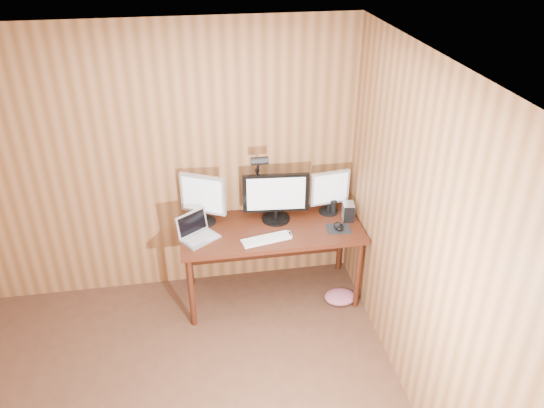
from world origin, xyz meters
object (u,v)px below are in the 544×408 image
object	(u,v)px
laptop	(197,232)
speaker	(333,208)
mouse	(339,227)
phone	(288,234)
monitor_center	(276,197)
keyboard	(266,239)
monitor_left	(203,198)
hard_drive	(348,211)
desk_lamp	(259,176)
desk	(270,235)
monitor_right	(330,191)

from	to	relation	value
laptop	speaker	size ratio (longest dim) A/B	2.84
mouse	phone	distance (m)	0.45
monitor_center	keyboard	xyz separation A→B (m)	(-0.14, -0.32, -0.23)
phone	monitor_left	bearing A→B (deg)	150.81
laptop	hard_drive	world-z (taller)	laptop
desk_lamp	desk	bearing A→B (deg)	-61.54
mouse	hard_drive	distance (m)	0.21
monitor_left	monitor_right	bearing A→B (deg)	26.14
mouse	speaker	xyz separation A→B (m)	(0.02, 0.26, 0.04)
desk	speaker	world-z (taller)	speaker
monitor_left	desk_lamp	bearing A→B (deg)	30.94
monitor_right	desk_lamp	distance (m)	0.67
monitor_center	phone	size ratio (longest dim) A/B	5.78
monitor_right	hard_drive	size ratio (longest dim) A/B	2.64
speaker	desk_lamp	xyz separation A→B (m)	(-0.68, 0.08, 0.34)
desk	monitor_right	distance (m)	0.67
keyboard	hard_drive	world-z (taller)	hard_drive
keyboard	mouse	world-z (taller)	mouse
keyboard	phone	xyz separation A→B (m)	(0.20, 0.05, -0.00)
laptop	hard_drive	bearing A→B (deg)	-31.05
desk	keyboard	size ratio (longest dim) A/B	3.64
monitor_left	laptop	distance (m)	0.32
monitor_left	laptop	bearing A→B (deg)	-82.31
mouse	speaker	world-z (taller)	speaker
desk	monitor_left	world-z (taller)	monitor_left
desk	hard_drive	size ratio (longest dim) A/B	10.15
mouse	desk_lamp	world-z (taller)	desk_lamp
speaker	monitor_right	bearing A→B (deg)	135.79
hard_drive	phone	world-z (taller)	hard_drive
keyboard	speaker	xyz separation A→B (m)	(0.68, 0.33, 0.06)
monitor_left	keyboard	bearing A→B (deg)	-10.34
speaker	keyboard	bearing A→B (deg)	-153.99
laptop	mouse	size ratio (longest dim) A/B	3.17
monitor_left	laptop	world-z (taller)	monitor_left
monitor_center	phone	world-z (taller)	monitor_center
monitor_center	monitor_left	xyz separation A→B (m)	(-0.64, 0.06, 0.02)
hard_drive	phone	size ratio (longest dim) A/B	1.56
phone	monitor_center	bearing A→B (deg)	99.37
desk	speaker	distance (m)	0.64
monitor_center	laptop	bearing A→B (deg)	-161.39
laptop	speaker	distance (m)	1.27
laptop	phone	distance (m)	0.79
laptop	keyboard	xyz separation A→B (m)	(0.58, -0.14, -0.04)
desk	monitor_right	world-z (taller)	monitor_right
monitor_right	speaker	xyz separation A→B (m)	(0.04, -0.03, -0.16)
phone	desk_lamp	world-z (taller)	desk_lamp
monitor_center	speaker	distance (m)	0.57
hard_drive	laptop	bearing A→B (deg)	-167.93
desk_lamp	laptop	bearing A→B (deg)	-152.00
monitor_left	laptop	size ratio (longest dim) A/B	1.23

